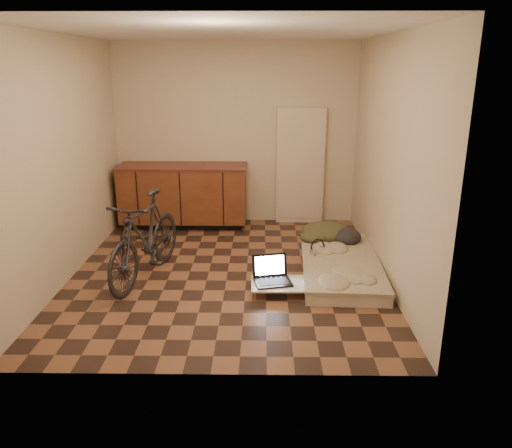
{
  "coord_description": "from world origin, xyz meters",
  "views": [
    {
      "loc": [
        0.4,
        -5.31,
        2.29
      ],
      "look_at": [
        0.32,
        0.09,
        0.55
      ],
      "focal_mm": 35.0,
      "sensor_mm": 36.0,
      "label": 1
    }
  ],
  "objects_px": {
    "bicycle": "(145,234)",
    "laptop": "(272,277)",
    "lap_desk": "(282,284)",
    "futon": "(340,265)"
  },
  "relations": [
    {
      "from": "futon",
      "to": "lap_desk",
      "type": "height_order",
      "value": "futon"
    },
    {
      "from": "futon",
      "to": "lap_desk",
      "type": "distance_m",
      "value": 0.89
    },
    {
      "from": "bicycle",
      "to": "laptop",
      "type": "distance_m",
      "value": 1.46
    },
    {
      "from": "laptop",
      "to": "bicycle",
      "type": "bearing_deg",
      "value": 155.36
    },
    {
      "from": "lap_desk",
      "to": "futon",
      "type": "bearing_deg",
      "value": 38.4
    },
    {
      "from": "futon",
      "to": "lap_desk",
      "type": "xyz_separation_m",
      "value": [
        -0.69,
        -0.56,
        0.02
      ]
    },
    {
      "from": "bicycle",
      "to": "laptop",
      "type": "xyz_separation_m",
      "value": [
        1.38,
        -0.3,
        -0.37
      ]
    },
    {
      "from": "bicycle",
      "to": "lap_desk",
      "type": "bearing_deg",
      "value": 1.29
    },
    {
      "from": "bicycle",
      "to": "futon",
      "type": "xyz_separation_m",
      "value": [
        2.18,
        0.22,
        -0.45
      ]
    },
    {
      "from": "futon",
      "to": "lap_desk",
      "type": "relative_size",
      "value": 2.83
    }
  ]
}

